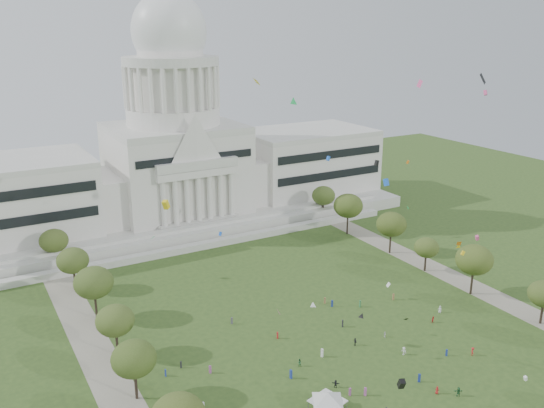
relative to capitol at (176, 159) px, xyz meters
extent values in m
plane|color=#324C1F|center=(0.00, -113.59, -22.30)|extent=(400.00, 400.00, 0.00)
cube|color=beige|center=(0.00, 1.41, -20.30)|extent=(160.00, 60.00, 4.00)
cube|color=beige|center=(0.00, -31.59, -21.30)|extent=(130.00, 3.00, 2.00)
cube|color=beige|center=(0.00, -23.59, -19.80)|extent=(140.00, 3.00, 5.00)
cube|color=silver|center=(-55.00, 0.41, -7.30)|extent=(50.00, 34.00, 22.00)
cube|color=silver|center=(55.00, 0.41, -7.30)|extent=(50.00, 34.00, 22.00)
cube|color=silver|center=(-27.00, -1.59, -10.30)|extent=(12.00, 26.00, 16.00)
cube|color=silver|center=(27.00, -1.59, -10.30)|extent=(12.00, 26.00, 16.00)
cube|color=silver|center=(0.00, 0.41, -4.30)|extent=(44.00, 38.00, 28.00)
cube|color=silver|center=(0.00, -19.59, -1.10)|extent=(28.00, 3.00, 2.40)
cube|color=black|center=(-55.00, -16.79, -5.30)|extent=(46.00, 0.40, 11.00)
cube|color=black|center=(55.00, -16.79, -5.30)|extent=(46.00, 0.40, 11.00)
cylinder|color=silver|center=(0.00, 0.41, 15.10)|extent=(32.00, 32.00, 6.00)
cylinder|color=silver|center=(0.00, 0.41, 25.10)|extent=(28.00, 28.00, 14.00)
cylinder|color=beige|center=(0.00, 0.41, 33.60)|extent=(32.40, 32.40, 3.00)
cylinder|color=silver|center=(0.00, 0.41, 39.10)|extent=(22.00, 22.00, 8.00)
ellipsoid|color=white|center=(0.00, 0.41, 43.10)|extent=(25.00, 25.00, 26.20)
cube|color=gray|center=(-48.00, -83.59, -22.28)|extent=(8.00, 160.00, 0.04)
cube|color=gray|center=(48.00, -83.59, -22.28)|extent=(8.00, 160.00, 0.04)
cylinder|color=black|center=(46.22, -115.34, -19.83)|extent=(0.56, 0.56, 4.92)
cylinder|color=black|center=(-45.04, -96.29, -19.56)|extent=(0.56, 0.56, 5.47)
ellipsoid|color=#304916|center=(-45.04, -96.29, -13.77)|extent=(8.42, 8.42, 6.89)
cylinder|color=black|center=(44.17, -96.15, -19.19)|extent=(0.56, 0.56, 6.20)
ellipsoid|color=#3D4F18|center=(44.17, -96.15, -12.62)|extent=(9.55, 9.55, 7.82)
cylinder|color=black|center=(-44.09, -79.67, -19.66)|extent=(0.56, 0.56, 5.27)
ellipsoid|color=#3C501D|center=(-44.09, -79.67, -14.07)|extent=(8.12, 8.12, 6.65)
cylinder|color=black|center=(44.40, -79.10, -20.02)|extent=(0.56, 0.56, 4.56)
ellipsoid|color=#3C4F1B|center=(44.40, -79.10, -15.19)|extent=(7.01, 7.01, 5.74)
cylinder|color=black|center=(-44.08, -61.17, -19.28)|extent=(0.56, 0.56, 6.03)
ellipsoid|color=#34491B|center=(-44.08, -61.17, -12.89)|extent=(9.29, 9.29, 7.60)
cylinder|color=black|center=(44.76, -63.55, -19.31)|extent=(0.56, 0.56, 5.97)
ellipsoid|color=#354615|center=(44.76, -63.55, -12.99)|extent=(9.19, 9.19, 7.52)
cylinder|color=black|center=(-45.22, -42.58, -19.59)|extent=(0.56, 0.56, 5.41)
ellipsoid|color=#37491C|center=(-45.22, -42.58, -13.86)|extent=(8.33, 8.33, 6.81)
cylinder|color=black|center=(43.49, -43.40, -19.11)|extent=(0.56, 0.56, 6.37)
ellipsoid|color=#344815|center=(43.49, -43.40, -12.35)|extent=(9.82, 9.82, 8.03)
cylinder|color=black|center=(-46.87, -24.45, -19.64)|extent=(0.56, 0.56, 5.32)
ellipsoid|color=#364718|center=(-46.87, -24.45, -14.00)|extent=(8.19, 8.19, 6.70)
cylinder|color=black|center=(45.96, -25.46, -19.56)|extent=(0.56, 0.56, 5.47)
ellipsoid|color=#39501D|center=(45.96, -25.46, -13.77)|extent=(8.42, 8.42, 6.89)
cylinder|color=#4C4C4C|center=(-18.64, -114.78, -21.19)|extent=(0.12, 0.12, 2.22)
cylinder|color=#4C4C4C|center=(-13.67, -114.78, -21.19)|extent=(0.12, 0.12, 2.22)
cube|color=silver|center=(-16.15, -117.27, -19.99)|extent=(6.54, 6.54, 0.18)
pyramid|color=silver|center=(-16.15, -117.27, -19.01)|extent=(9.15, 9.15, 1.78)
imported|color=silver|center=(29.55, -99.71, -21.39)|extent=(1.05, 1.01, 1.81)
imported|color=#B21E1E|center=(24.52, -102.55, -21.48)|extent=(0.89, 0.67, 1.62)
imported|color=silver|center=(8.91, -109.68, -21.39)|extent=(0.87, 1.28, 1.81)
imported|color=#26262B|center=(2.24, -101.51, -21.39)|extent=(0.67, 1.11, 1.82)
imported|color=#26262B|center=(-10.53, -112.02, -21.48)|extent=(1.51, 1.48, 1.64)
imported|color=#B21E1E|center=(5.13, -123.18, -21.51)|extent=(0.76, 0.90, 1.56)
imported|color=#33723F|center=(-12.69, -102.30, -21.46)|extent=(0.94, 0.75, 1.68)
imported|color=#B21E1E|center=(21.50, -117.11, -21.36)|extent=(1.22, 1.35, 1.87)
imported|color=silver|center=(10.19, -102.08, -21.58)|extent=(0.72, 0.95, 1.44)
imported|color=#33723F|center=(8.10, -125.69, -21.36)|extent=(1.86, 1.43, 1.88)
cube|color=navy|center=(4.85, -118.67, -21.40)|extent=(0.56, 0.52, 1.79)
cube|color=olive|center=(24.28, -88.76, -21.45)|extent=(0.45, 0.29, 1.69)
cube|color=silver|center=(-35.63, -105.98, -21.37)|extent=(0.33, 0.51, 1.85)
cube|color=#26262B|center=(-34.13, -90.82, -21.56)|extent=(0.43, 0.46, 1.47)
cube|color=#4C4C51|center=(-17.14, -79.59, -21.45)|extent=(0.51, 0.52, 1.69)
cube|color=#4C4C51|center=(-42.00, -84.03, -21.41)|extent=(0.45, 0.55, 1.78)
cube|color=#994C8C|center=(-7.13, -116.87, -21.43)|extent=(0.43, 0.53, 1.73)
cube|color=navy|center=(8.45, -84.09, -21.42)|extent=(0.55, 0.49, 1.75)
cube|color=#33723F|center=(14.40, -87.66, -21.40)|extent=(0.42, 0.54, 1.80)
cube|color=navy|center=(16.57, -114.51, -21.53)|extent=(0.46, 0.47, 1.53)
cube|color=#B21E1E|center=(-11.11, -90.61, -21.49)|extent=(0.35, 0.47, 1.60)
cube|color=#994C8C|center=(-9.64, -115.42, -21.49)|extent=(0.49, 0.40, 1.61)
cube|color=navy|center=(-16.48, -105.15, -21.33)|extent=(0.39, 0.55, 1.94)
cube|color=#26262B|center=(4.70, -93.58, -21.41)|extent=(0.48, 0.55, 1.78)
cube|color=olive|center=(7.88, -81.73, -21.48)|extent=(0.50, 0.50, 1.64)
cube|color=silver|center=(-6.67, -101.74, -21.34)|extent=(0.43, 0.57, 1.92)
cube|color=#994C8C|center=(-29.69, -95.53, -21.44)|extent=(0.49, 0.53, 1.70)
cube|color=navy|center=(-37.88, -92.07, -21.54)|extent=(0.28, 0.42, 1.52)
camera|label=1|loc=(-68.71, -189.34, 44.75)|focal=38.00mm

